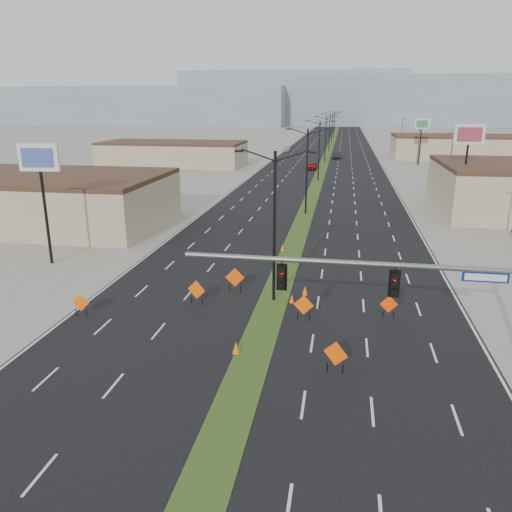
% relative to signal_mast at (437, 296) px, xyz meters
% --- Properties ---
extents(ground, '(600.00, 600.00, 0.00)m').
position_rel_signal_mast_xyz_m(ground, '(-8.56, -2.00, -4.79)').
color(ground, gray).
rests_on(ground, ground).
extents(road_surface, '(25.00, 400.00, 0.02)m').
position_rel_signal_mast_xyz_m(road_surface, '(-8.56, 98.00, -4.79)').
color(road_surface, black).
rests_on(road_surface, ground).
extents(median_strip, '(2.00, 400.00, 0.04)m').
position_rel_signal_mast_xyz_m(median_strip, '(-8.56, 98.00, -4.79)').
color(median_strip, '#33491A').
rests_on(median_strip, ground).
extents(building_sw_far, '(30.00, 14.00, 4.50)m').
position_rel_signal_mast_xyz_m(building_sw_far, '(-40.56, 83.00, -2.54)').
color(building_sw_far, tan).
rests_on(building_sw_far, ground).
extents(building_se_far, '(44.00, 16.00, 5.00)m').
position_rel_signal_mast_xyz_m(building_se_far, '(29.44, 108.00, -2.29)').
color(building_se_far, tan).
rests_on(building_se_far, ground).
extents(mesa_west, '(180.00, 50.00, 22.00)m').
position_rel_signal_mast_xyz_m(mesa_west, '(-128.56, 278.00, 6.21)').
color(mesa_west, gray).
rests_on(mesa_west, ground).
extents(mesa_center, '(220.00, 50.00, 28.00)m').
position_rel_signal_mast_xyz_m(mesa_center, '(31.44, 298.00, 9.21)').
color(mesa_center, gray).
rests_on(mesa_center, ground).
extents(mesa_backdrop, '(140.00, 50.00, 32.00)m').
position_rel_signal_mast_xyz_m(mesa_backdrop, '(-38.56, 318.00, 11.21)').
color(mesa_backdrop, gray).
rests_on(mesa_backdrop, ground).
extents(signal_mast, '(16.30, 0.60, 8.00)m').
position_rel_signal_mast_xyz_m(signal_mast, '(0.00, 0.00, 0.00)').
color(signal_mast, slate).
rests_on(signal_mast, ground).
extents(streetlight_0, '(5.15, 0.24, 10.02)m').
position_rel_signal_mast_xyz_m(streetlight_0, '(-8.56, 10.00, 0.63)').
color(streetlight_0, black).
rests_on(streetlight_0, ground).
extents(streetlight_1, '(5.15, 0.24, 10.02)m').
position_rel_signal_mast_xyz_m(streetlight_1, '(-8.56, 38.00, 0.63)').
color(streetlight_1, black).
rests_on(streetlight_1, ground).
extents(streetlight_2, '(5.15, 0.24, 10.02)m').
position_rel_signal_mast_xyz_m(streetlight_2, '(-8.56, 66.00, 0.63)').
color(streetlight_2, black).
rests_on(streetlight_2, ground).
extents(streetlight_3, '(5.15, 0.24, 10.02)m').
position_rel_signal_mast_xyz_m(streetlight_3, '(-8.56, 94.00, 0.63)').
color(streetlight_3, black).
rests_on(streetlight_3, ground).
extents(streetlight_4, '(5.15, 0.24, 10.02)m').
position_rel_signal_mast_xyz_m(streetlight_4, '(-8.56, 122.00, 0.63)').
color(streetlight_4, black).
rests_on(streetlight_4, ground).
extents(streetlight_5, '(5.15, 0.24, 10.02)m').
position_rel_signal_mast_xyz_m(streetlight_5, '(-8.56, 150.00, 0.63)').
color(streetlight_5, black).
rests_on(streetlight_5, ground).
extents(streetlight_6, '(5.15, 0.24, 10.02)m').
position_rel_signal_mast_xyz_m(streetlight_6, '(-8.56, 178.00, 0.63)').
color(streetlight_6, black).
rests_on(streetlight_6, ground).
extents(utility_pole_1, '(1.60, 0.20, 9.00)m').
position_rel_signal_mast_xyz_m(utility_pole_1, '(11.44, 58.00, -0.12)').
color(utility_pole_1, '#4C3823').
rests_on(utility_pole_1, ground).
extents(utility_pole_2, '(1.60, 0.20, 9.00)m').
position_rel_signal_mast_xyz_m(utility_pole_2, '(11.44, 93.00, -0.12)').
color(utility_pole_2, '#4C3823').
rests_on(utility_pole_2, ground).
extents(utility_pole_3, '(1.60, 0.20, 9.00)m').
position_rel_signal_mast_xyz_m(utility_pole_3, '(11.44, 128.00, -0.12)').
color(utility_pole_3, '#4C3823').
rests_on(utility_pole_3, ground).
extents(car_left, '(2.06, 4.49, 1.49)m').
position_rel_signal_mast_xyz_m(car_left, '(-10.56, 80.33, -4.05)').
color(car_left, maroon).
rests_on(car_left, ground).
extents(car_mid, '(2.08, 4.87, 1.56)m').
position_rel_signal_mast_xyz_m(car_mid, '(-6.15, 102.12, -4.01)').
color(car_mid, black).
rests_on(car_mid, ground).
extents(car_far, '(1.96, 4.57, 1.31)m').
position_rel_signal_mast_xyz_m(car_far, '(-20.06, 119.04, -4.14)').
color(car_far, silver).
rests_on(car_far, ground).
extents(construction_sign_0, '(1.16, 0.05, 1.54)m').
position_rel_signal_mast_xyz_m(construction_sign_0, '(-20.06, 5.21, -3.89)').
color(construction_sign_0, '#EF5205').
rests_on(construction_sign_0, ground).
extents(construction_sign_1, '(1.25, 0.34, 1.70)m').
position_rel_signal_mast_xyz_m(construction_sign_1, '(-13.47, 8.32, -3.79)').
color(construction_sign_1, '#E25104').
rests_on(construction_sign_1, ground).
extents(construction_sign_2, '(1.35, 0.19, 1.80)m').
position_rel_signal_mast_xyz_m(construction_sign_2, '(-11.45, 10.96, -3.73)').
color(construction_sign_2, '#F94905').
rests_on(construction_sign_2, ground).
extents(construction_sign_3, '(1.25, 0.13, 1.67)m').
position_rel_signal_mast_xyz_m(construction_sign_3, '(-6.30, 6.99, -3.81)').
color(construction_sign_3, '#D75604').
rests_on(construction_sign_3, ground).
extents(construction_sign_4, '(1.19, 0.57, 1.72)m').
position_rel_signal_mast_xyz_m(construction_sign_4, '(-4.24, 1.00, -3.78)').
color(construction_sign_4, '#F04D05').
rests_on(construction_sign_4, ground).
extents(construction_sign_5, '(1.11, 0.16, 1.48)m').
position_rel_signal_mast_xyz_m(construction_sign_5, '(-1.12, 8.28, -3.92)').
color(construction_sign_5, '#FF3D05').
rests_on(construction_sign_5, ground).
extents(cone_0, '(0.49, 0.49, 0.68)m').
position_rel_signal_mast_xyz_m(cone_0, '(-9.49, 2.13, -4.45)').
color(cone_0, orange).
rests_on(cone_0, ground).
extents(cone_1, '(0.36, 0.36, 0.59)m').
position_rel_signal_mast_xyz_m(cone_1, '(-7.29, 9.73, -4.50)').
color(cone_1, '#F85A05').
rests_on(cone_1, ground).
extents(cone_2, '(0.47, 0.47, 0.66)m').
position_rel_signal_mast_xyz_m(cone_2, '(-6.53, 11.32, -4.46)').
color(cone_2, '#F75C05').
rests_on(cone_2, ground).
extents(cone_3, '(0.47, 0.47, 0.60)m').
position_rel_signal_mast_xyz_m(cone_3, '(-9.40, 21.83, -4.49)').
color(cone_3, '#FF6E05').
rests_on(cone_3, ground).
extents(pole_sign_west, '(3.22, 0.75, 9.80)m').
position_rel_signal_mast_xyz_m(pole_sign_west, '(-28.02, 14.95, 3.23)').
color(pole_sign_west, black).
rests_on(pole_sign_west, ground).
extents(pole_sign_east_near, '(3.45, 0.58, 10.54)m').
position_rel_signal_mast_xyz_m(pole_sign_east_near, '(9.80, 41.00, 3.88)').
color(pole_sign_east_near, black).
rests_on(pole_sign_east_near, ground).
extents(pole_sign_east_far, '(3.14, 1.20, 9.70)m').
position_rel_signal_mast_xyz_m(pole_sign_east_far, '(11.57, 91.58, 3.14)').
color(pole_sign_east_far, black).
rests_on(pole_sign_east_far, ground).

